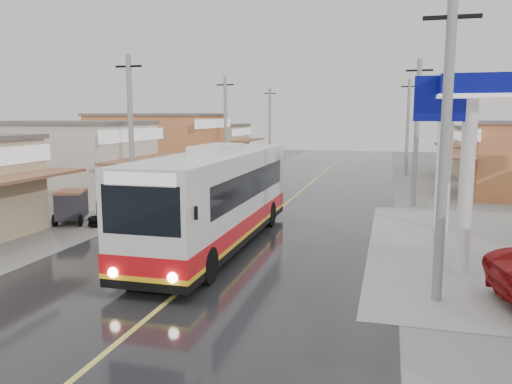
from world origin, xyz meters
The scene contains 11 objects.
ground centered at (0.00, 0.00, 0.00)m, with size 120.00×120.00×0.00m, color slate.
road centered at (0.00, 15.00, 0.01)m, with size 12.00×90.00×0.02m, color black.
centre_line centered at (0.00, 15.00, 0.02)m, with size 0.15×90.00×0.01m, color #D8CC4C.
shopfronts_left centered at (-13.00, 18.00, 0.00)m, with size 11.00×44.00×5.20m, color tan, non-canonical shape.
utility_poles_left centered at (-7.00, 16.00, 0.00)m, with size 1.60×50.00×8.00m, color gray, non-canonical shape.
utility_poles_right centered at (7.00, 15.00, 0.00)m, with size 1.60×36.00×8.00m, color gray, non-canonical shape.
coach_bus centered at (-0.63, 4.00, 1.87)m, with size 2.94×12.47×3.88m.
second_bus centered at (-4.29, 15.44, 1.44)m, with size 2.51×8.13×2.67m.
cyclist centered at (-3.64, 3.16, 0.63)m, with size 1.07×1.88×1.92m.
tricycle_near centered at (-8.67, 6.17, 0.88)m, with size 1.97×2.19×1.53m.
tyre_stack centered at (-7.10, 5.86, 0.22)m, with size 0.87×0.87×0.45m.
Camera 1 is at (5.63, -13.75, 4.95)m, focal length 35.00 mm.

